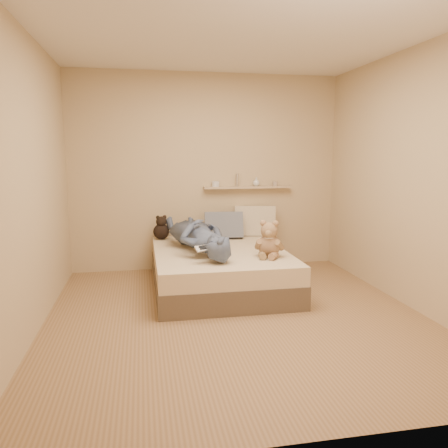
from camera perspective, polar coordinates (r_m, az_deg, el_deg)
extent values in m
plane|color=#92704B|center=(4.31, 1.64, -11.93)|extent=(3.80, 3.80, 0.00)
plane|color=silver|center=(4.16, 1.82, 23.75)|extent=(3.80, 3.80, 0.00)
plane|color=tan|center=(5.90, -2.27, 6.72)|extent=(3.60, 0.00, 3.60)
plane|color=tan|center=(2.22, 12.30, 2.37)|extent=(3.60, 0.00, 3.60)
plane|color=tan|center=(4.05, -24.11, 4.78)|extent=(0.00, 3.80, 3.80)
plane|color=tan|center=(4.76, 23.52, 5.37)|extent=(0.00, 3.80, 3.80)
cube|color=brown|center=(5.14, -0.58, -6.95)|extent=(1.50, 1.90, 0.25)
cube|color=beige|center=(5.08, -0.59, -4.52)|extent=(1.48, 1.88, 0.20)
cube|color=silver|center=(4.43, -2.73, -3.21)|extent=(0.19, 0.14, 0.06)
cube|color=black|center=(4.42, -2.68, -3.02)|extent=(0.10, 0.08, 0.03)
sphere|color=#947551|center=(4.73, 5.92, -2.82)|extent=(0.25, 0.25, 0.25)
sphere|color=#A18458|center=(4.68, 5.93, -0.89)|extent=(0.18, 0.18, 0.18)
sphere|color=#A47B5A|center=(4.68, 5.16, 0.11)|extent=(0.07, 0.07, 0.07)
sphere|color=#A4845A|center=(4.66, 6.73, 0.06)|extent=(0.07, 0.07, 0.07)
sphere|color=#927550|center=(4.61, 5.82, -1.26)|extent=(0.07, 0.07, 0.07)
cylinder|color=#8D6D4B|center=(4.71, 4.52, -2.66)|extent=(0.08, 0.16, 0.14)
cylinder|color=olive|center=(4.69, 7.25, -2.76)|extent=(0.15, 0.16, 0.14)
cylinder|color=olive|center=(4.66, 5.04, -4.09)|extent=(0.10, 0.17, 0.08)
cylinder|color=#977150|center=(4.64, 6.49, -4.15)|extent=(0.15, 0.18, 0.08)
cylinder|color=beige|center=(4.70, 5.91, -1.79)|extent=(0.17, 0.17, 0.02)
sphere|color=black|center=(5.72, -8.20, -0.98)|extent=(0.21, 0.21, 0.21)
sphere|color=black|center=(5.69, -8.19, 0.31)|extent=(0.14, 0.14, 0.14)
sphere|color=black|center=(5.67, -8.64, 0.85)|extent=(0.05, 0.05, 0.05)
sphere|color=black|center=(5.70, -7.77, 0.92)|extent=(0.05, 0.05, 0.05)
cube|color=beige|center=(5.95, 4.03, 0.44)|extent=(0.58, 0.30, 0.41)
cube|color=slate|center=(5.72, -0.03, -0.20)|extent=(0.52, 0.30, 0.37)
imported|color=#4B5876|center=(5.02, -3.48, -1.36)|extent=(0.85, 1.64, 0.37)
cube|color=tan|center=(5.96, 3.09, 4.81)|extent=(1.20, 0.12, 0.03)
cylinder|color=silver|center=(5.87, -1.10, 5.26)|extent=(0.10, 0.10, 0.07)
cylinder|color=#B8B8BC|center=(5.92, 1.73, 5.76)|extent=(0.03, 0.03, 0.17)
imported|color=silver|center=(5.98, 4.24, 5.53)|extent=(0.13, 0.13, 0.12)
cylinder|color=#B4A59A|center=(6.06, 6.70, 5.27)|extent=(0.07, 0.07, 0.06)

